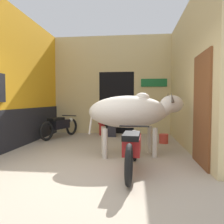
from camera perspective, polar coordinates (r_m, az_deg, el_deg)
The scene contains 10 objects.
ground_plane at distance 3.72m, azimuth -8.38°, elevation -16.15°, with size 30.00×30.00×0.00m, color tan.
wall_left_shopfront at distance 6.50m, azimuth -22.54°, elevation 7.29°, with size 0.25×4.59×3.58m.
wall_back_with_doorway at distance 8.32m, azimuth 0.67°, elevation 5.00°, with size 4.26×0.93×3.58m.
wall_right_with_door at distance 5.82m, azimuth 19.59°, elevation 8.20°, with size 0.22×4.59×3.58m.
cow at distance 4.82m, azimuth 5.53°, elevation 0.10°, with size 2.18×1.10×1.41m.
motorcycle_near at distance 3.81m, azimuth 5.31°, elevation -9.15°, with size 0.58×1.95×0.73m.
motorcycle_far at distance 7.34m, azimuth -13.42°, elevation -3.46°, with size 0.79×1.76×0.71m.
shopkeeper_seated at distance 7.42m, azimuth 0.09°, elevation -1.14°, with size 0.38×0.34×1.28m.
plastic_stool at distance 7.70m, azimuth -2.61°, elevation -4.35°, with size 0.28×0.28×0.43m.
bucket at distance 6.45m, azimuth 13.34°, elevation -6.78°, with size 0.26×0.26×0.26m.
Camera 1 is at (0.90, -3.40, 1.22)m, focal length 35.00 mm.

